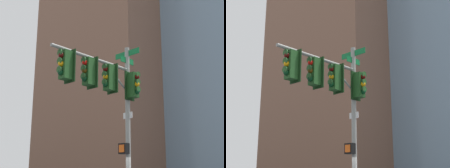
# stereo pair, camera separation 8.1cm
# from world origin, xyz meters

# --- Properties ---
(signal_pole_assembly) EXTENTS (4.16, 1.32, 6.93)m
(signal_pole_assembly) POSITION_xyz_m (1.62, -0.15, 4.88)
(signal_pole_assembly) COLOR gray
(signal_pole_assembly) RESTS_ON ground_plane
(building_brick_nearside) EXTENTS (19.63, 14.65, 45.24)m
(building_brick_nearside) POSITION_xyz_m (-26.89, -18.50, 22.62)
(building_brick_nearside) COLOR #845B47
(building_brick_nearside) RESTS_ON ground_plane
(building_brick_midblock) EXTENTS (23.64, 15.18, 35.60)m
(building_brick_midblock) POSITION_xyz_m (-37.54, -16.07, 17.80)
(building_brick_midblock) COLOR brown
(building_brick_midblock) RESTS_ON ground_plane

